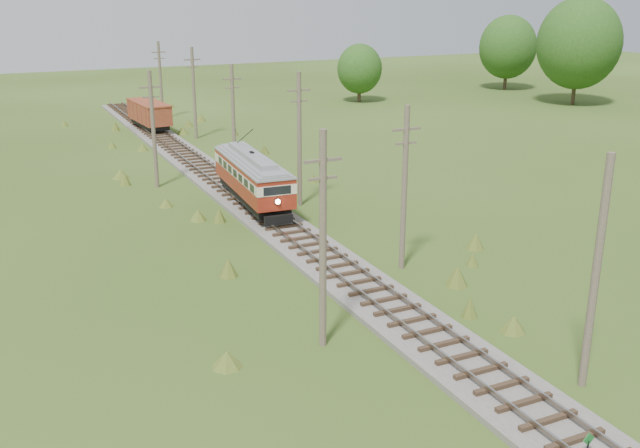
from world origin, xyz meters
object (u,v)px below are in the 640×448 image
switch_marker (588,445)px  gondola (149,113)px  gravel_pile (240,151)px  streetcar (252,175)px

switch_marker → gondola: size_ratio=0.13×
switch_marker → gravel_pile: 45.55m
switch_marker → streetcar: 30.08m
switch_marker → streetcar: streetcar is taller
gondola → gravel_pile: 16.17m
gondola → switch_marker: bearing=-94.3°
streetcar → gondola: size_ratio=1.37×
streetcar → gondola: streetcar is taller
streetcar → gondola: 30.76m
streetcar → gravel_pile: size_ratio=3.18×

